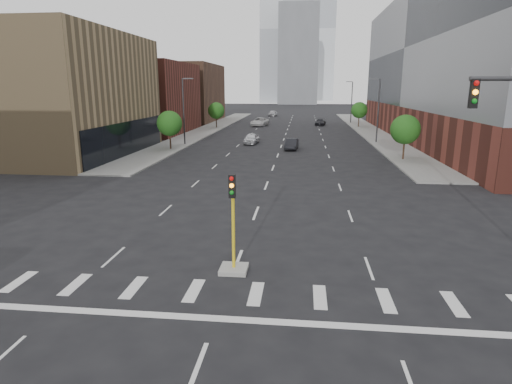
% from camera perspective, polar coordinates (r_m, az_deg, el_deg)
% --- Properties ---
extents(sidewalk_left_far, '(5.00, 92.00, 0.15)m').
position_cam_1_polar(sidewalk_left_far, '(84.58, -6.09, 8.46)').
color(sidewalk_left_far, gray).
rests_on(sidewalk_left_far, ground).
extents(sidewalk_right_far, '(5.00, 92.00, 0.15)m').
position_cam_1_polar(sidewalk_right_far, '(83.56, 14.67, 8.02)').
color(sidewalk_right_far, gray).
rests_on(sidewalk_right_far, ground).
extents(building_left_mid, '(20.00, 24.00, 14.00)m').
position_cam_1_polar(building_left_mid, '(57.06, -26.53, 11.51)').
color(building_left_mid, '#987D56').
rests_on(building_left_mid, ground).
extents(building_left_far_a, '(20.00, 22.00, 12.00)m').
position_cam_1_polar(building_left_far_a, '(80.29, -16.39, 11.94)').
color(building_left_far_a, brown).
rests_on(building_left_far_a, ground).
extents(building_left_far_b, '(20.00, 24.00, 13.00)m').
position_cam_1_polar(building_left_far_b, '(104.81, -10.92, 12.84)').
color(building_left_far_b, brown).
rests_on(building_left_far_b, ground).
extents(building_right_main, '(24.00, 70.00, 22.00)m').
position_cam_1_polar(building_right_main, '(73.38, 28.48, 14.65)').
color(building_right_main, brown).
rests_on(building_right_main, ground).
extents(tower_left, '(22.00, 22.00, 70.00)m').
position_cam_1_polar(tower_left, '(230.16, 3.69, 20.59)').
color(tower_left, '#B2B7BC').
rests_on(tower_left, ground).
extents(tower_right, '(20.00, 20.00, 80.00)m').
position_cam_1_polar(tower_right, '(270.31, 8.19, 20.54)').
color(tower_right, '#B2B7BC').
rests_on(tower_right, ground).
extents(tower_mid, '(18.00, 18.00, 44.00)m').
position_cam_1_polar(tower_mid, '(208.80, 5.67, 17.66)').
color(tower_mid, slate).
rests_on(tower_mid, ground).
extents(median_traffic_signal, '(1.20, 1.20, 4.40)m').
position_cam_1_polar(median_traffic_signal, '(18.84, -3.02, -7.84)').
color(median_traffic_signal, '#999993').
rests_on(median_traffic_signal, ground).
extents(streetlight_right_a, '(1.60, 0.22, 9.07)m').
position_cam_1_polar(streetlight_right_a, '(64.24, 15.93, 10.74)').
color(streetlight_right_a, '#2D2D30').
rests_on(streetlight_right_a, ground).
extents(streetlight_right_b, '(1.60, 0.22, 9.07)m').
position_cam_1_polar(streetlight_right_b, '(98.91, 12.59, 11.85)').
color(streetlight_right_b, '#2D2D30').
rests_on(streetlight_right_b, ground).
extents(streetlight_left, '(1.60, 0.22, 9.07)m').
position_cam_1_polar(streetlight_left, '(60.60, -9.56, 10.91)').
color(streetlight_left, '#2D2D30').
rests_on(streetlight_left, ground).
extents(tree_left_near, '(3.20, 3.20, 4.85)m').
position_cam_1_polar(tree_left_near, '(56.09, -11.46, 8.95)').
color(tree_left_near, '#382619').
rests_on(tree_left_near, ground).
extents(tree_left_far, '(3.20, 3.20, 4.85)m').
position_cam_1_polar(tree_left_far, '(85.11, -5.33, 10.75)').
color(tree_left_far, '#382619').
rests_on(tree_left_far, ground).
extents(tree_right_near, '(3.20, 3.20, 4.85)m').
position_cam_1_polar(tree_right_near, '(49.78, 19.29, 7.87)').
color(tree_right_near, '#382619').
rests_on(tree_right_near, ground).
extents(tree_right_far, '(3.20, 3.20, 4.85)m').
position_cam_1_polar(tree_right_far, '(89.12, 13.60, 10.57)').
color(tree_right_far, '#382619').
rests_on(tree_right_far, ground).
extents(car_near_left, '(2.12, 4.54, 1.50)m').
position_cam_1_polar(car_near_left, '(61.37, -0.61, 7.14)').
color(car_near_left, silver).
rests_on(car_near_left, ground).
extents(car_mid_right, '(1.79, 4.35, 1.40)m').
position_cam_1_polar(car_mid_right, '(55.89, 4.78, 6.38)').
color(car_mid_right, black).
rests_on(car_mid_right, ground).
extents(car_far_left, '(3.74, 6.46, 1.69)m').
position_cam_1_polar(car_far_left, '(89.77, 0.50, 9.34)').
color(car_far_left, beige).
rests_on(car_far_left, ground).
extents(car_deep_right, '(2.60, 4.94, 1.37)m').
position_cam_1_polar(car_deep_right, '(91.99, 8.59, 9.19)').
color(car_deep_right, black).
rests_on(car_deep_right, ground).
extents(car_distant, '(2.55, 5.03, 1.64)m').
position_cam_1_polar(car_distant, '(119.69, 2.27, 10.45)').
color(car_distant, '#AEAEB2').
rests_on(car_distant, ground).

